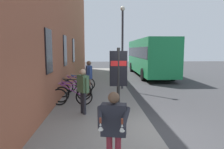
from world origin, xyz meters
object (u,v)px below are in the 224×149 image
(city_bus, at_px, (149,55))
(pedestrian_near_bus, at_px, (83,87))
(pedestrian_crossing_street, at_px, (89,74))
(bicycle_under_window, at_px, (73,93))
(bicycle_nearest_sign, at_px, (73,90))
(bicycle_end_of_row, at_px, (77,86))
(transit_info_sign, at_px, (118,73))
(bicycle_beside_lamp, at_px, (72,96))
(tourist_with_hotdogs, at_px, (114,125))
(street_lamp, at_px, (122,40))
(bicycle_mid_rack, at_px, (80,84))

(city_bus, xyz_separation_m, pedestrian_near_bus, (-11.80, 5.25, -0.79))
(pedestrian_crossing_street, xyz_separation_m, pedestrian_near_bus, (-3.14, 0.05, -0.07))
(bicycle_under_window, height_order, bicycle_nearest_sign, same)
(bicycle_end_of_row, bearing_deg, pedestrian_crossing_street, -116.47)
(bicycle_end_of_row, distance_m, transit_info_sign, 4.99)
(bicycle_beside_lamp, distance_m, tourist_with_hotdogs, 5.17)
(bicycle_end_of_row, bearing_deg, pedestrian_near_bus, -169.72)
(bicycle_nearest_sign, bearing_deg, city_bus, -32.89)
(bicycle_under_window, relative_size, bicycle_end_of_row, 0.95)
(pedestrian_near_bus, bearing_deg, street_lamp, -22.32)
(bicycle_nearest_sign, distance_m, bicycle_end_of_row, 0.87)
(bicycle_end_of_row, bearing_deg, bicycle_beside_lamp, -178.51)
(bicycle_beside_lamp, xyz_separation_m, pedestrian_near_bus, (-1.17, -0.57, 0.62))
(bicycle_beside_lamp, bearing_deg, transit_info_sign, -140.87)
(bicycle_beside_lamp, xyz_separation_m, bicycle_mid_rack, (2.99, -0.05, -0.00))
(street_lamp, bearing_deg, pedestrian_near_bus, 157.68)
(bicycle_nearest_sign, xyz_separation_m, bicycle_mid_rack, (1.54, -0.17, 0.00))
(city_bus, bearing_deg, transit_info_sign, 162.43)
(bicycle_nearest_sign, bearing_deg, street_lamp, -51.02)
(pedestrian_crossing_street, distance_m, pedestrian_near_bus, 3.14)
(bicycle_end_of_row, bearing_deg, bicycle_under_window, -178.70)
(city_bus, height_order, street_lamp, street_lamp)
(bicycle_mid_rack, xyz_separation_m, tourist_with_hotdogs, (-7.93, -1.38, 0.59))
(bicycle_beside_lamp, relative_size, bicycle_nearest_sign, 1.00)
(transit_info_sign, bearing_deg, bicycle_beside_lamp, 39.13)
(bicycle_mid_rack, distance_m, street_lamp, 3.56)
(transit_info_sign, height_order, street_lamp, street_lamp)
(bicycle_nearest_sign, height_order, pedestrian_near_bus, pedestrian_near_bus)
(transit_info_sign, distance_m, city_bus, 13.43)
(city_bus, bearing_deg, pedestrian_near_bus, 156.01)
(transit_info_sign, xyz_separation_m, pedestrian_crossing_street, (4.14, 1.14, -0.52))
(bicycle_under_window, relative_size, city_bus, 0.16)
(bicycle_beside_lamp, xyz_separation_m, street_lamp, (3.58, -2.52, 2.49))
(bicycle_mid_rack, distance_m, transit_info_sign, 5.57)
(bicycle_end_of_row, xyz_separation_m, city_bus, (8.32, -5.88, 1.41))
(bicycle_beside_lamp, xyz_separation_m, pedestrian_crossing_street, (1.97, -0.63, 0.69))
(pedestrian_near_bus, relative_size, tourist_with_hotdogs, 1.04)
(bicycle_end_of_row, xyz_separation_m, transit_info_sign, (-4.48, -1.83, 1.21))
(city_bus, bearing_deg, bicycle_under_window, 149.59)
(street_lamp, bearing_deg, tourist_with_hotdogs, 172.71)
(transit_info_sign, height_order, pedestrian_crossing_street, transit_info_sign)
(bicycle_nearest_sign, xyz_separation_m, street_lamp, (2.14, -2.64, 2.49))
(bicycle_beside_lamp, distance_m, city_bus, 12.20)
(bicycle_end_of_row, distance_m, tourist_with_hotdogs, 7.42)
(bicycle_beside_lamp, xyz_separation_m, bicycle_end_of_row, (2.31, 0.06, 0.00))
(pedestrian_near_bus, distance_m, tourist_with_hotdogs, 3.86)
(bicycle_mid_rack, height_order, pedestrian_crossing_street, pedestrian_crossing_street)
(street_lamp, bearing_deg, pedestrian_crossing_street, 130.36)
(bicycle_mid_rack, relative_size, city_bus, 0.16)
(transit_info_sign, distance_m, street_lamp, 5.94)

